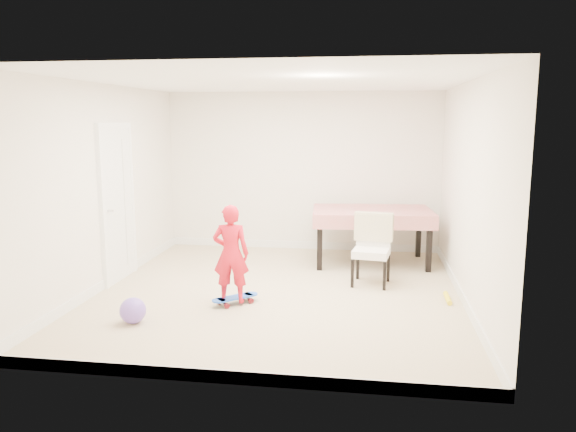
# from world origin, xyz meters

# --- Properties ---
(ground) EXTENTS (5.00, 5.00, 0.00)m
(ground) POSITION_xyz_m (0.00, 0.00, 0.00)
(ground) COLOR tan
(ground) RESTS_ON ground
(ceiling) EXTENTS (4.50, 5.00, 0.04)m
(ceiling) POSITION_xyz_m (0.00, 0.00, 2.58)
(ceiling) COLOR white
(ceiling) RESTS_ON wall_back
(wall_back) EXTENTS (4.50, 0.04, 2.60)m
(wall_back) POSITION_xyz_m (0.00, 2.48, 1.30)
(wall_back) COLOR silver
(wall_back) RESTS_ON ground
(wall_front) EXTENTS (4.50, 0.04, 2.60)m
(wall_front) POSITION_xyz_m (0.00, -2.48, 1.30)
(wall_front) COLOR silver
(wall_front) RESTS_ON ground
(wall_left) EXTENTS (0.04, 5.00, 2.60)m
(wall_left) POSITION_xyz_m (-2.23, 0.00, 1.30)
(wall_left) COLOR silver
(wall_left) RESTS_ON ground
(wall_right) EXTENTS (0.04, 5.00, 2.60)m
(wall_right) POSITION_xyz_m (2.23, 0.00, 1.30)
(wall_right) COLOR silver
(wall_right) RESTS_ON ground
(door) EXTENTS (0.11, 0.94, 2.11)m
(door) POSITION_xyz_m (-2.22, 0.30, 1.02)
(door) COLOR white
(door) RESTS_ON ground
(baseboard_back) EXTENTS (4.50, 0.02, 0.12)m
(baseboard_back) POSITION_xyz_m (0.00, 2.49, 0.06)
(baseboard_back) COLOR white
(baseboard_back) RESTS_ON ground
(baseboard_front) EXTENTS (4.50, 0.02, 0.12)m
(baseboard_front) POSITION_xyz_m (0.00, -2.49, 0.06)
(baseboard_front) COLOR white
(baseboard_front) RESTS_ON ground
(baseboard_left) EXTENTS (0.02, 5.00, 0.12)m
(baseboard_left) POSITION_xyz_m (-2.24, 0.00, 0.06)
(baseboard_left) COLOR white
(baseboard_left) RESTS_ON ground
(baseboard_right) EXTENTS (0.02, 5.00, 0.12)m
(baseboard_right) POSITION_xyz_m (2.24, 0.00, 0.06)
(baseboard_right) COLOR white
(baseboard_right) RESTS_ON ground
(dining_table) EXTENTS (1.83, 1.24, 0.83)m
(dining_table) POSITION_xyz_m (1.16, 1.67, 0.41)
(dining_table) COLOR red
(dining_table) RESTS_ON ground
(dining_chair) EXTENTS (0.59, 0.66, 0.93)m
(dining_chair) POSITION_xyz_m (1.15, 0.54, 0.47)
(dining_chair) COLOR beige
(dining_chair) RESTS_ON ground
(skateboard) EXTENTS (0.58, 0.56, 0.09)m
(skateboard) POSITION_xyz_m (-0.43, -0.50, 0.04)
(skateboard) COLOR blue
(skateboard) RESTS_ON ground
(child) EXTENTS (0.44, 0.31, 1.16)m
(child) POSITION_xyz_m (-0.46, -0.52, 0.58)
(child) COLOR red
(child) RESTS_ON ground
(balloon) EXTENTS (0.28, 0.28, 0.28)m
(balloon) POSITION_xyz_m (-1.36, -1.27, 0.14)
(balloon) COLOR #7855CC
(balloon) RESTS_ON ground
(foam_toy) EXTENTS (0.06, 0.40, 0.06)m
(foam_toy) POSITION_xyz_m (2.07, -0.00, 0.03)
(foam_toy) COLOR yellow
(foam_toy) RESTS_ON ground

